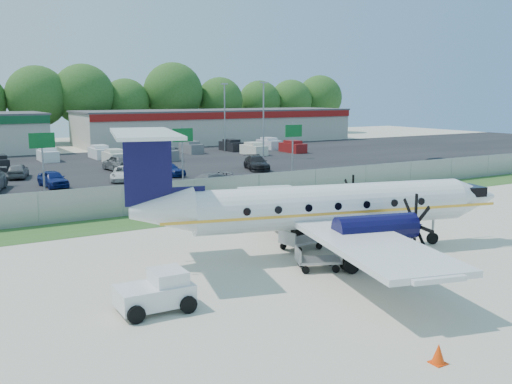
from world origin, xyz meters
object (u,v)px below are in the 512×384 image
pushback_tug (158,292)px  aircraft (324,206)px  baggage_cart_near (301,240)px  baggage_cart_far (318,259)px

pushback_tug → aircraft: bearing=16.9°
baggage_cart_near → baggage_cart_far: bearing=-112.4°
pushback_tug → baggage_cart_near: bearing=23.9°
aircraft → baggage_cart_far: bearing=-132.1°
aircraft → baggage_cart_far: 3.27m
baggage_cart_near → aircraft: bearing=-63.9°
pushback_tug → baggage_cart_near: pushback_tug is taller
pushback_tug → baggage_cart_far: bearing=6.6°
aircraft → baggage_cart_far: (-1.81, -2.00, -1.86)m
pushback_tug → baggage_cart_far: (7.74, 0.90, -0.21)m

